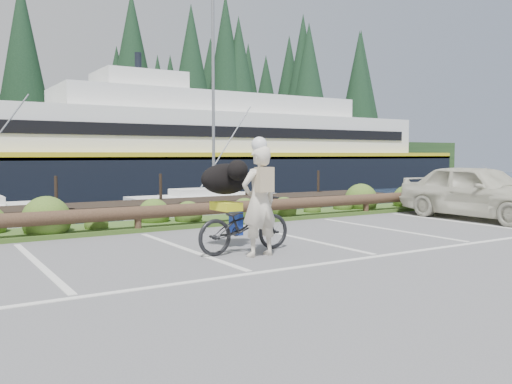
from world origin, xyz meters
The scene contains 7 objects.
ground centered at (0.00, 0.00, 0.00)m, with size 72.00×72.00×0.00m, color #5A5A5D.
vegetation_strip centered at (0.00, 5.30, 0.05)m, with size 34.00×1.60×0.10m, color #3D5B21.
log_rail centered at (0.00, 4.60, 0.00)m, with size 32.00×0.30×0.60m, color #443021, non-canonical shape.
bicycle centered at (0.78, 1.19, 0.51)m, with size 0.67×1.93×1.02m, color black.
cyclist centered at (0.81, 0.74, 0.96)m, with size 0.70×0.46×1.92m, color beige.
dog centered at (0.74, 1.81, 1.31)m, with size 1.02×0.50×0.59m, color black.
parked_car centered at (8.78, 2.09, 0.76)m, with size 1.79×4.45×1.52m, color beige.
Camera 1 is at (-4.21, -7.16, 1.78)m, focal length 38.00 mm.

